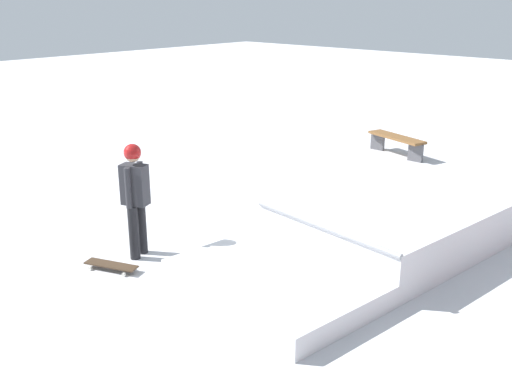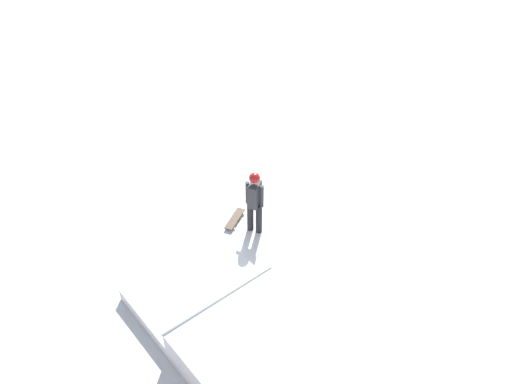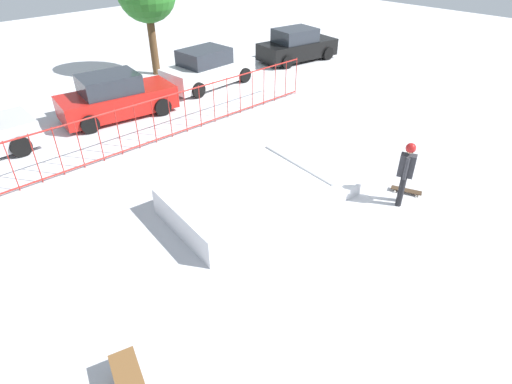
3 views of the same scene
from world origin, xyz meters
name	(u,v)px [view 2 (image 2 of 3)]	position (x,y,z in m)	size (l,w,h in m)	color
ground_plane	(281,325)	(0.00, 0.00, 0.00)	(60.00, 60.00, 0.00)	silver
skate_ramp	(263,357)	(-0.38, 0.93, 0.32)	(5.65, 3.18, 0.74)	silver
skater	(255,198)	(2.30, -1.59, 1.01)	(0.41, 0.44, 1.73)	black
skateboard	(235,219)	(2.87, -1.48, 0.08)	(0.48, 0.82, 0.09)	#3F2D1E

